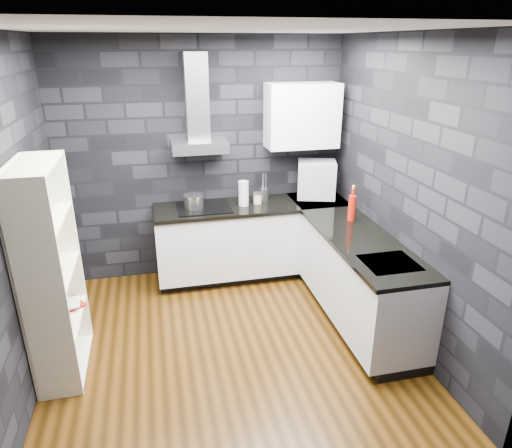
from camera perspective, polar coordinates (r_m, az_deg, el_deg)
name	(u,v)px	position (r m, az deg, el deg)	size (l,w,h in m)	color
ground	(230,345)	(4.38, -3.25, -14.82)	(3.20, 3.20, 0.00)	#44270A
ceiling	(222,28)	(3.52, -4.25, 23.21)	(3.20, 3.20, 0.00)	white
wall_back	(203,161)	(5.28, -6.64, 7.85)	(3.20, 0.05, 2.70)	black
wall_front	(281,316)	(2.30, 3.18, -11.39)	(3.20, 0.05, 2.70)	black
wall_left	(11,224)	(3.85, -28.30, -0.04)	(0.05, 3.20, 2.70)	black
wall_right	(406,194)	(4.29, 18.29, 3.59)	(0.05, 3.20, 2.70)	black
toekick_back	(252,269)	(5.55, -0.56, -5.66)	(2.18, 0.50, 0.10)	black
toekick_right	(360,316)	(4.79, 12.84, -11.15)	(0.50, 1.78, 0.10)	black
counter_back_cab	(252,238)	(5.33, -0.48, -1.75)	(2.20, 0.60, 0.76)	white
counter_right_cab	(360,279)	(4.55, 12.83, -6.68)	(0.60, 1.80, 0.76)	white
counter_back_top	(252,206)	(5.18, -0.47, 2.27)	(2.20, 0.62, 0.04)	black
counter_right_top	(362,241)	(4.38, 13.14, -2.09)	(0.62, 1.80, 0.04)	black
counter_corner_top	(319,201)	(5.41, 7.82, 2.92)	(0.62, 0.62, 0.04)	black
hood_body	(200,146)	(5.04, -7.05, 9.61)	(0.60, 0.34, 0.12)	#A3A2A7
hood_chimney	(197,97)	(5.03, -7.42, 15.46)	(0.24, 0.20, 0.90)	#A3A2A7
upper_cabinet	(302,116)	(5.23, 5.77, 13.33)	(0.80, 0.35, 0.70)	white
cooktop	(204,207)	(5.09, -6.55, 2.10)	(0.58, 0.50, 0.01)	black
sink_rim	(390,263)	(3.98, 16.36, -4.71)	(0.44, 0.40, 0.01)	#A3A2A7
pot	(194,202)	(5.07, -7.76, 2.80)	(0.22, 0.22, 0.13)	silver
glass_vase	(244,193)	(5.10, -1.57, 3.85)	(0.11, 0.11, 0.28)	silver
storage_jar	(257,199)	(5.18, 0.19, 3.19)	(0.09, 0.09, 0.11)	beige
utensil_crock	(264,195)	(5.29, 0.98, 3.69)	(0.10, 0.10, 0.13)	silver
appliance_garage	(316,179)	(5.37, 7.55, 5.56)	(0.43, 0.33, 0.43)	#A4A6AB
red_bottle	(352,208)	(4.76, 11.89, 1.95)	(0.08, 0.08, 0.26)	#B51809
bookshelf	(51,274)	(3.99, -24.23, -5.68)	(0.34, 0.80, 1.80)	white
fruit_bowl	(47,278)	(3.85, -24.67, -6.13)	(0.24, 0.24, 0.06)	silver
book_red	(60,297)	(4.31, -23.25, -8.41)	(0.17, 0.02, 0.23)	maroon
book_second	(60,295)	(4.29, -23.25, -8.17)	(0.15, 0.02, 0.20)	#B2B2B2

